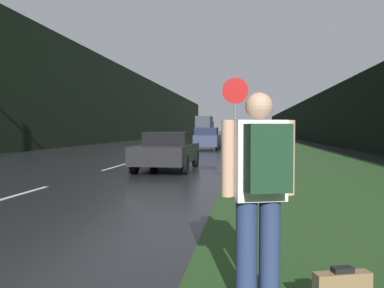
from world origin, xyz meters
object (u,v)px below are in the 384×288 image
stop_sign (235,120)px  delivery_truck (205,126)px  car_passing_near (168,150)px  car_passing_far (206,139)px  hitchhiker_with_backpack (260,186)px

stop_sign → delivery_truck: bearing=96.5°
car_passing_near → car_passing_far: 14.14m
car_passing_near → delivery_truck: size_ratio=0.51×
stop_sign → car_passing_near: bearing=122.8°
hitchhiker_with_backpack → delivery_truck: bearing=78.7°
stop_sign → hitchhiker_with_backpack: bearing=-86.9°
delivery_truck → car_passing_far: bearing=-84.1°
hitchhiker_with_backpack → delivery_truck: delivery_truck is taller
delivery_truck → stop_sign: bearing=-83.5°
car_passing_far → hitchhiker_with_backpack: bearing=96.6°
car_passing_far → car_passing_near: bearing=90.0°
hitchhiker_with_backpack → car_passing_near: bearing=87.2°
hitchhiker_with_backpack → car_passing_near: size_ratio=0.39×
car_passing_near → stop_sign: bearing=122.8°
stop_sign → car_passing_far: 18.21m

